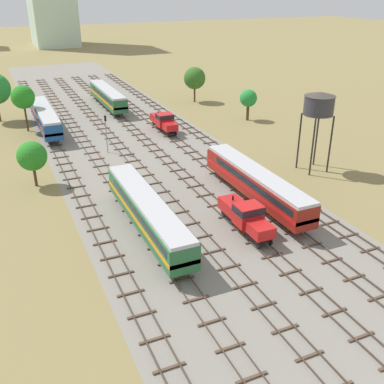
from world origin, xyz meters
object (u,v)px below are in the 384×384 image
(diesel_railcar_left_near, at_px, (147,211))
(diesel_railcar_centre_right_mid, at_px, (256,182))
(diesel_railcar_far_left_far, at_px, (45,117))
(water_tower, at_px, (319,105))
(shunter_loco_centre_right_midfar, at_px, (164,121))
(shunter_loco_centre_nearest, at_px, (246,215))
(signal_post_nearest, at_px, (106,129))
(diesel_railcar_centre_farther, at_px, (108,96))

(diesel_railcar_left_near, height_order, diesel_railcar_centre_right_mid, same)
(diesel_railcar_far_left_far, height_order, water_tower, water_tower)
(shunter_loco_centre_right_midfar, height_order, diesel_railcar_far_left_far, diesel_railcar_far_left_far)
(diesel_railcar_left_near, xyz_separation_m, diesel_railcar_centre_right_mid, (14.18, 1.90, 0.00))
(shunter_loco_centre_nearest, bearing_deg, diesel_railcar_left_near, 157.20)
(shunter_loco_centre_nearest, relative_size, diesel_railcar_left_near, 0.41)
(shunter_loco_centre_nearest, height_order, signal_post_nearest, signal_post_nearest)
(diesel_railcar_left_near, relative_size, diesel_railcar_centre_farther, 1.00)
(shunter_loco_centre_nearest, bearing_deg, shunter_loco_centre_right_midfar, 82.64)
(diesel_railcar_far_left_far, distance_m, signal_post_nearest, 17.01)
(diesel_railcar_far_left_far, xyz_separation_m, water_tower, (31.62, -34.13, 6.70))
(diesel_railcar_left_near, height_order, signal_post_nearest, signal_post_nearest)
(diesel_railcar_far_left_far, bearing_deg, diesel_railcar_centre_right_mid, -64.58)
(diesel_railcar_left_near, distance_m, diesel_railcar_far_left_far, 41.94)
(diesel_railcar_far_left_far, height_order, signal_post_nearest, signal_post_nearest)
(shunter_loco_centre_right_midfar, distance_m, diesel_railcar_centre_farther, 21.29)
(signal_post_nearest, bearing_deg, diesel_railcar_centre_farther, 75.36)
(diesel_railcar_left_near, height_order, diesel_railcar_centre_farther, same)
(shunter_loco_centre_nearest, relative_size, shunter_loco_centre_right_midfar, 1.00)
(diesel_railcar_centre_farther, height_order, water_tower, water_tower)
(diesel_railcar_centre_right_mid, distance_m, signal_post_nearest, 27.09)
(shunter_loco_centre_right_midfar, xyz_separation_m, signal_post_nearest, (-11.81, -6.38, 1.75))
(shunter_loco_centre_nearest, bearing_deg, water_tower, 33.42)
(shunter_loco_centre_nearest, height_order, diesel_railcar_far_left_far, diesel_railcar_far_left_far)
(diesel_railcar_far_left_far, distance_m, diesel_railcar_centre_farther, 18.38)
(diesel_railcar_centre_farther, relative_size, signal_post_nearest, 3.43)
(shunter_loco_centre_nearest, height_order, diesel_railcar_centre_right_mid, diesel_railcar_centre_right_mid)
(diesel_railcar_centre_right_mid, xyz_separation_m, shunter_loco_centre_right_midfar, (-0.00, 30.73, -0.59))
(shunter_loco_centre_nearest, distance_m, water_tower, 22.13)
(diesel_railcar_left_near, bearing_deg, signal_post_nearest, 84.86)
(diesel_railcar_left_near, distance_m, shunter_loco_centre_right_midfar, 35.58)
(diesel_railcar_centre_farther, height_order, signal_post_nearest, signal_post_nearest)
(diesel_railcar_far_left_far, height_order, diesel_railcar_centre_farther, same)
(diesel_railcar_far_left_far, relative_size, water_tower, 1.86)
(shunter_loco_centre_nearest, bearing_deg, signal_post_nearest, 103.20)
(shunter_loco_centre_nearest, relative_size, diesel_railcar_centre_right_mid, 0.41)
(shunter_loco_centre_right_midfar, distance_m, signal_post_nearest, 13.54)
(signal_post_nearest, bearing_deg, diesel_railcar_far_left_far, 114.68)
(shunter_loco_centre_right_midfar, xyz_separation_m, diesel_railcar_far_left_far, (-18.90, 9.04, 0.59))
(shunter_loco_centre_nearest, height_order, diesel_railcar_centre_farther, diesel_railcar_centre_farther)
(diesel_railcar_far_left_far, xyz_separation_m, diesel_railcar_centre_farther, (14.18, 11.71, 0.00))
(water_tower, distance_m, signal_post_nearest, 31.34)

